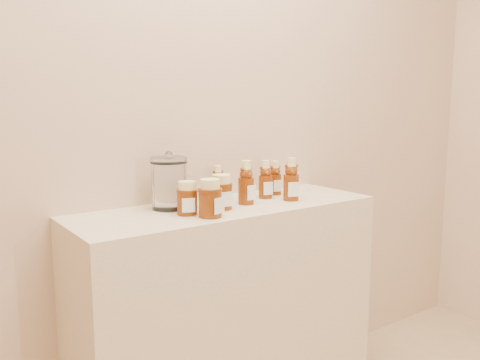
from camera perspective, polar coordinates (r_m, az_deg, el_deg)
wall_back at (r=2.05m, az=-4.69°, el=10.42°), size 3.50×0.02×2.70m
display_table at (r=2.07m, az=-1.40°, el=-15.21°), size 1.20×0.40×0.90m
bear_bottle_back_left at (r=2.05m, az=-2.51°, el=-0.01°), size 0.06×0.06×0.16m
bear_bottle_back_mid at (r=2.07m, az=2.88°, el=0.35°), size 0.07×0.07×0.18m
bear_bottle_back_right at (r=2.15m, az=3.97°, el=0.50°), size 0.07×0.07×0.16m
bear_bottle_front_left at (r=1.95m, az=0.68°, el=0.05°), size 0.07×0.07×0.19m
bear_bottle_front_right at (r=2.03m, az=5.77°, el=0.41°), size 0.09×0.09×0.19m
honey_jar_left at (r=1.78m, az=-5.95°, el=-2.01°), size 0.10×0.10×0.12m
honey_jar_back at (r=1.86m, az=-2.09°, el=-1.35°), size 0.09×0.09×0.13m
honey_jar_front at (r=1.74m, az=-3.37°, el=-2.04°), size 0.10×0.10×0.13m
glass_canister at (r=1.88m, az=-7.94°, el=-0.10°), size 0.15×0.15×0.21m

